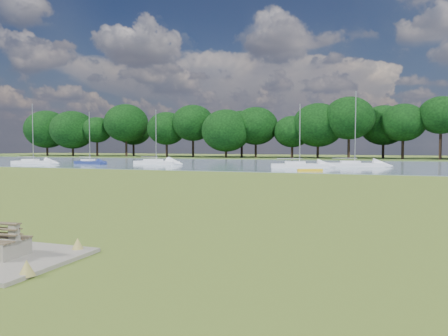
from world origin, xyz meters
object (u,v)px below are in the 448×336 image
(sailboat_0, at_px, (33,161))
(kayak, at_px, (310,170))
(sailboat_3, at_px, (354,163))
(sailboat_5, at_px, (156,161))
(sailboat_6, at_px, (299,164))
(sailboat_1, at_px, (90,161))

(sailboat_0, bearing_deg, kayak, -20.32)
(sailboat_3, bearing_deg, sailboat_5, 173.28)
(kayak, height_order, sailboat_6, sailboat_6)
(sailboat_0, distance_m, sailboat_6, 39.27)
(sailboat_0, xyz_separation_m, sailboat_3, (45.49, 7.10, 0.02))
(sailboat_5, bearing_deg, sailboat_6, 0.72)
(sailboat_6, bearing_deg, sailboat_3, 21.62)
(sailboat_6, bearing_deg, sailboat_5, 154.07)
(sailboat_3, xyz_separation_m, sailboat_6, (-6.28, -5.04, -0.00))
(sailboat_5, bearing_deg, sailboat_1, -153.03)
(sailboat_5, bearing_deg, kayak, -13.06)
(sailboat_0, distance_m, sailboat_1, 8.57)
(sailboat_1, relative_size, sailboat_5, 0.97)
(sailboat_1, distance_m, sailboat_5, 9.83)
(kayak, height_order, sailboat_3, sailboat_3)
(kayak, bearing_deg, sailboat_1, 146.12)
(sailboat_5, bearing_deg, sailboat_3, 12.99)
(sailboat_1, bearing_deg, sailboat_0, -155.16)
(sailboat_3, bearing_deg, sailboat_6, -151.44)
(sailboat_5, height_order, sailboat_6, sailboat_5)
(kayak, relative_size, sailboat_3, 0.27)
(kayak, relative_size, sailboat_5, 0.33)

